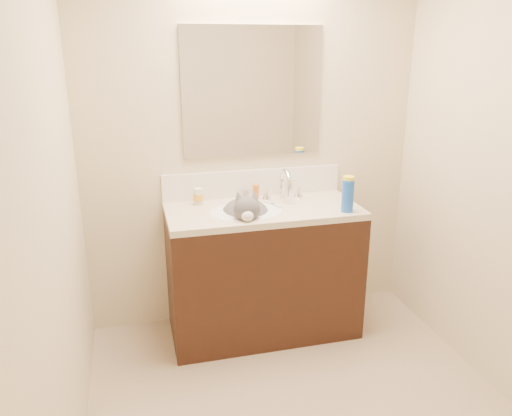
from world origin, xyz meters
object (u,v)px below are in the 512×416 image
cat (246,215)px  silver_jar (245,194)px  basin (246,222)px  vanity_cabinet (263,274)px  faucet (285,187)px  spray_can (348,196)px  pill_bottle (198,196)px  amber_bottle (256,192)px

cat → silver_jar: cat is taller
cat → basin: bearing=105.4°
vanity_cabinet → faucet: bearing=37.3°
silver_jar → spray_can: bearing=-37.0°
vanity_cabinet → cat: bearing=-163.0°
vanity_cabinet → basin: size_ratio=2.67×
cat → spray_can: bearing=-4.8°
vanity_cabinet → basin: (-0.12, -0.03, 0.38)m
basin → pill_bottle: size_ratio=4.33×
vanity_cabinet → silver_jar: 0.53m
amber_bottle → spray_can: bearing=-39.2°
vanity_cabinet → amber_bottle: size_ratio=12.38×
vanity_cabinet → spray_can: bearing=-22.0°
basin → pill_bottle: (-0.26, 0.20, 0.12)m
vanity_cabinet → cat: (-0.12, -0.04, 0.42)m
pill_bottle → spray_can: 0.93m
cat → amber_bottle: (0.12, 0.23, 0.07)m
amber_bottle → spray_can: 0.61m
basin → pill_bottle: 0.35m
basin → faucet: 0.38m
basin → spray_can: (0.59, -0.16, 0.17)m
silver_jar → amber_bottle: 0.08m
basin → cat: (0.00, -0.01, 0.04)m
amber_bottle → spray_can: (0.47, -0.39, 0.05)m
pill_bottle → amber_bottle: bearing=3.0°
spray_can → faucet: bearing=131.9°
faucet → cat: (-0.30, -0.17, -0.11)m
amber_bottle → vanity_cabinet: bearing=-90.5°
silver_jar → amber_bottle: (0.07, -0.02, 0.02)m
faucet → amber_bottle: size_ratio=2.89×
faucet → spray_can: bearing=-48.1°
vanity_cabinet → silver_jar: size_ratio=19.85×
faucet → amber_bottle: bearing=162.4°
basin → spray_can: bearing=-15.2°
pill_bottle → silver_jar: bearing=8.2°
pill_bottle → amber_bottle: 0.38m
vanity_cabinet → basin: 0.40m
vanity_cabinet → pill_bottle: (-0.38, 0.17, 0.50)m
pill_bottle → silver_jar: pill_bottle is taller
basin → faucet: size_ratio=1.61×
faucet → spray_can: size_ratio=1.41×
vanity_cabinet → basin: bearing=-166.0°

